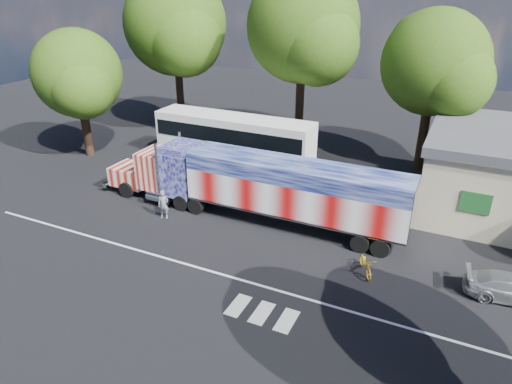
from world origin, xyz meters
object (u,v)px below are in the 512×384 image
at_px(woman, 163,205).
at_px(tree_w_a, 78,74).
at_px(semi_truck, 256,185).
at_px(tree_ne_a, 436,64).
at_px(bicycle, 366,264).
at_px(coach_bus, 234,139).
at_px(parked_car, 512,288).
at_px(tree_n_mid, 304,27).
at_px(tree_nw_a, 176,25).

height_order(woman, tree_w_a, tree_w_a).
relative_size(semi_truck, tree_ne_a, 1.71).
height_order(woman, bicycle, woman).
height_order(semi_truck, coach_bus, semi_truck).
xyz_separation_m(coach_bus, bicycle, (13.31, -10.92, -1.47)).
xyz_separation_m(semi_truck, woman, (-5.21, -2.47, -1.33)).
bearing_deg(semi_truck, parked_car, -8.69).
relative_size(woman, tree_n_mid, 0.12).
height_order(coach_bus, tree_w_a, tree_w_a).
xyz_separation_m(parked_car, tree_ne_a, (-6.00, 14.93, 7.52)).
height_order(parked_car, bicycle, parked_car).
relative_size(bicycle, tree_n_mid, 0.13).
xyz_separation_m(semi_truck, tree_ne_a, (8.15, 12.77, 5.87)).
bearing_deg(tree_n_mid, tree_w_a, -150.54).
xyz_separation_m(bicycle, tree_ne_a, (0.60, 15.74, 7.62)).
bearing_deg(tree_n_mid, semi_truck, -81.35).
bearing_deg(coach_bus, tree_n_mid, 52.57).
distance_m(parked_car, woman, 19.36).
bearing_deg(tree_w_a, bicycle, -15.79).
height_order(semi_truck, tree_n_mid, tree_n_mid).
distance_m(parked_car, bicycle, 6.65).
bearing_deg(tree_n_mid, tree_nw_a, 176.73).
bearing_deg(tree_ne_a, parked_car, -68.12).
relative_size(semi_truck, coach_bus, 1.56).
bearing_deg(woman, bicycle, -24.25).
bearing_deg(semi_truck, tree_nw_a, 136.76).
xyz_separation_m(woman, tree_w_a, (-12.33, 6.59, 5.86)).
bearing_deg(tree_nw_a, coach_bus, -33.07).
bearing_deg(tree_w_a, woman, -28.14).
bearing_deg(bicycle, coach_bus, 112.23).
distance_m(woman, tree_ne_a, 21.51).
bearing_deg(woman, parked_car, -21.11).
bearing_deg(parked_car, semi_truck, 74.47).
bearing_deg(bicycle, tree_nw_a, 114.59).
relative_size(bicycle, tree_nw_a, 0.13).
distance_m(semi_truck, tree_ne_a, 16.25).
bearing_deg(woman, tree_w_a, 129.85).
distance_m(tree_w_a, tree_nw_a, 10.45).
xyz_separation_m(woman, bicycle, (12.75, -0.50, -0.41)).
bearing_deg(coach_bus, semi_truck, -54.03).
height_order(bicycle, tree_ne_a, tree_ne_a).
bearing_deg(bicycle, semi_truck, 130.12).
height_order(woman, tree_ne_a, tree_ne_a).
xyz_separation_m(bicycle, tree_w_a, (-25.08, 7.09, 6.28)).
relative_size(tree_w_a, tree_n_mid, 0.70).
height_order(semi_truck, tree_w_a, tree_w_a).
bearing_deg(tree_n_mid, woman, -101.89).
bearing_deg(coach_bus, woman, -86.91).
bearing_deg(parked_car, tree_nw_a, 54.28).
bearing_deg(tree_ne_a, woman, -131.23).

